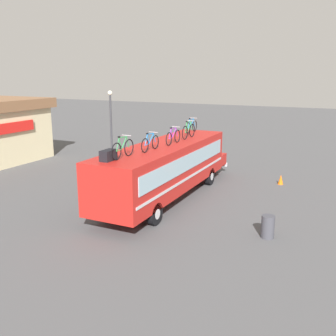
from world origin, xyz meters
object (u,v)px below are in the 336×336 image
object	(u,v)px
trash_bin	(268,227)
traffic_cone	(281,179)
bus	(167,166)
rooftop_bicycle_5	(191,126)
rooftop_bicycle_1	(123,149)
rooftop_bicycle_4	(189,131)
street_lamp	(111,121)
luggage_bag_1	(108,155)
rooftop_bicycle_2	(150,143)
rooftop_bicycle_3	(173,137)

from	to	relation	value
trash_bin	traffic_cone	world-z (taller)	trash_bin
trash_bin	traffic_cone	distance (m)	8.04
bus	rooftop_bicycle_5	distance (m)	4.22
rooftop_bicycle_1	trash_bin	bearing A→B (deg)	-78.78
rooftop_bicycle_4	street_lamp	distance (m)	7.85
rooftop_bicycle_1	trash_bin	size ratio (longest dim) A/B	1.85
bus	street_lamp	xyz separation A→B (m)	(5.13, 6.80, 1.39)
trash_bin	traffic_cone	xyz separation A→B (m)	(7.98, 0.92, -0.17)
traffic_cone	bus	bearing A→B (deg)	137.19
rooftop_bicycle_4	traffic_cone	world-z (taller)	rooftop_bicycle_4
luggage_bag_1	rooftop_bicycle_2	bearing A→B (deg)	-12.00
rooftop_bicycle_2	rooftop_bicycle_5	world-z (taller)	rooftop_bicycle_5
rooftop_bicycle_3	street_lamp	xyz separation A→B (m)	(5.14, 7.18, -0.16)
rooftop_bicycle_3	rooftop_bicycle_4	distance (m)	1.97
street_lamp	rooftop_bicycle_3	bearing A→B (deg)	-125.61
rooftop_bicycle_1	rooftop_bicycle_4	bearing A→B (deg)	-4.73
bus	rooftop_bicycle_2	distance (m)	2.54
traffic_cone	street_lamp	xyz separation A→B (m)	(-0.12, 11.67, 2.81)
trash_bin	street_lamp	size ratio (longest dim) A/B	0.18
rooftop_bicycle_5	rooftop_bicycle_3	bearing A→B (deg)	-170.54
rooftop_bicycle_2	rooftop_bicycle_5	bearing A→B (deg)	4.22
luggage_bag_1	rooftop_bicycle_2	world-z (taller)	rooftop_bicycle_2
rooftop_bicycle_4	trash_bin	distance (m)	7.70
luggage_bag_1	street_lamp	bearing A→B (deg)	33.50
rooftop_bicycle_1	rooftop_bicycle_2	distance (m)	1.90
bus	rooftop_bicycle_5	xyz separation A→B (m)	(3.91, 0.28, 1.56)
rooftop_bicycle_5	traffic_cone	xyz separation A→B (m)	(1.34, -5.14, -2.98)
rooftop_bicycle_4	street_lamp	size ratio (longest dim) A/B	0.33
street_lamp	bus	bearing A→B (deg)	-127.02
bus	traffic_cone	world-z (taller)	bus
bus	traffic_cone	bearing A→B (deg)	-42.81
bus	trash_bin	bearing A→B (deg)	-115.26
bus	rooftop_bicycle_4	world-z (taller)	rooftop_bicycle_4
rooftop_bicycle_3	street_lamp	distance (m)	8.83
bus	rooftop_bicycle_4	xyz separation A→B (m)	(1.95, -0.37, 1.59)
rooftop_bicycle_3	trash_bin	bearing A→B (deg)	-116.68
traffic_cone	street_lamp	size ratio (longest dim) A/B	0.11
bus	trash_bin	world-z (taller)	bus
rooftop_bicycle_5	trash_bin	distance (m)	9.42
rooftop_bicycle_1	street_lamp	size ratio (longest dim) A/B	0.33
rooftop_bicycle_4	rooftop_bicycle_5	world-z (taller)	rooftop_bicycle_4
bus	luggage_bag_1	distance (m)	4.79
rooftop_bicycle_1	rooftop_bicycle_5	world-z (taller)	rooftop_bicycle_1
rooftop_bicycle_2	traffic_cone	xyz separation A→B (m)	(7.27, -4.71, -2.97)
rooftop_bicycle_3	street_lamp	world-z (taller)	street_lamp
street_lamp	rooftop_bicycle_2	bearing A→B (deg)	-135.74
traffic_cone	luggage_bag_1	bearing A→B (deg)	151.88
traffic_cone	street_lamp	world-z (taller)	street_lamp
rooftop_bicycle_4	bus	bearing A→B (deg)	169.22
traffic_cone	rooftop_bicycle_2	bearing A→B (deg)	147.07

